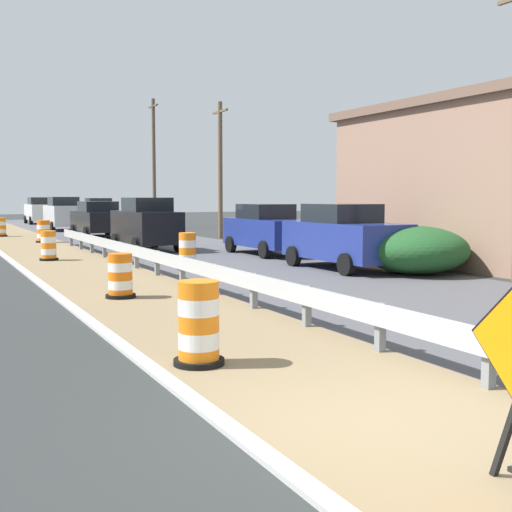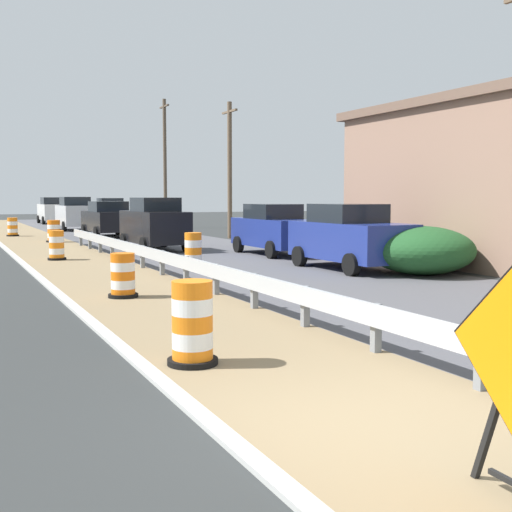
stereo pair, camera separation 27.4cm
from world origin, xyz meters
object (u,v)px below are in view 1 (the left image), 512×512
traffic_barrel_far (49,247)px  traffic_barrel_farthest (1,228)px  traffic_barrel_close (120,278)px  utility_pole_far (154,162)px  traffic_barrel_nearest (199,327)px  utility_pole_mid (220,168)px  traffic_barrel_mid (188,253)px  car_distant_b (63,214)px  car_trailing_far_lane (40,211)px  car_mid_far_lane (344,236)px  car_distant_a (267,229)px  car_lead_near_lane (146,224)px  traffic_barrel_farther (44,232)px  car_trailing_near_lane (99,212)px  car_lead_far_lane (97,219)px

traffic_barrel_far → traffic_barrel_farthest: size_ratio=1.00×
traffic_barrel_far → traffic_barrel_farthest: 15.06m
traffic_barrel_close → utility_pole_far: size_ratio=0.11×
traffic_barrel_nearest → utility_pole_mid: utility_pole_mid is taller
traffic_barrel_mid → car_distant_b: bearing=88.0°
car_trailing_far_lane → car_mid_far_lane: bearing=-175.7°
car_trailing_far_lane → car_distant_a: bearing=-174.5°
traffic_barrel_mid → utility_pole_mid: 14.98m
car_lead_near_lane → car_mid_far_lane: (3.32, -9.41, -0.08)m
car_lead_near_lane → car_mid_far_lane: size_ratio=0.98×
traffic_barrel_farther → car_trailing_near_lane: 16.59m
car_lead_far_lane → car_mid_far_lane: bearing=-172.6°
traffic_barrel_farthest → car_distant_b: 6.69m
utility_pole_far → traffic_barrel_farthest: bearing=-153.5°
utility_pole_mid → car_mid_far_lane: bearing=-99.3°
traffic_barrel_close → utility_pole_far: utility_pole_far is taller
traffic_barrel_close → traffic_barrel_farther: bearing=86.1°
traffic_barrel_farther → utility_pole_mid: (8.83, -1.00, 3.22)m
traffic_barrel_farther → car_trailing_far_lane: size_ratio=0.25×
utility_pole_mid → car_distant_a: bearing=-103.2°
traffic_barrel_nearest → traffic_barrel_farther: 24.75m
car_trailing_far_lane → traffic_barrel_mid: bearing=177.8°
car_mid_far_lane → traffic_barrel_farther: bearing=-159.4°
car_distant_a → traffic_barrel_farthest: bearing=-154.0°
traffic_barrel_close → traffic_barrel_farthest: 24.42m
traffic_barrel_close → car_mid_far_lane: car_mid_far_lane is taller
traffic_barrel_close → car_trailing_near_lane: bearing=77.5°
car_mid_far_lane → car_distant_b: car_distant_b is taller
car_lead_near_lane → car_mid_far_lane: car_lead_near_lane is taller
traffic_barrel_far → traffic_barrel_farther: size_ratio=0.97×
traffic_barrel_mid → traffic_barrel_farthest: (-3.42, 19.80, -0.04)m
car_lead_far_lane → utility_pole_far: utility_pole_far is taller
traffic_barrel_farthest → utility_pole_mid: 12.69m
car_lead_near_lane → car_lead_far_lane: size_ratio=0.94×
car_lead_far_lane → car_trailing_far_lane: (-0.12, 19.02, 0.09)m
car_lead_near_lane → car_trailing_far_lane: bearing=-2.0°
traffic_barrel_farther → car_distant_a: 12.44m
traffic_barrel_farther → car_lead_near_lane: car_lead_near_lane is taller
traffic_barrel_close → utility_pole_far: 31.69m
car_lead_near_lane → car_distant_a: (3.55, -3.91, -0.11)m
traffic_barrel_farthest → utility_pole_mid: bearing=-33.8°
traffic_barrel_farthest → traffic_barrel_nearest: bearing=-90.9°
car_lead_far_lane → car_trailing_far_lane: 19.02m
car_trailing_far_lane → car_distant_b: bearing=178.2°
traffic_barrel_farther → car_lead_near_lane: bearing=-65.3°
traffic_barrel_nearest → traffic_barrel_mid: size_ratio=1.00×
utility_pole_mid → traffic_barrel_mid: bearing=-117.6°
traffic_barrel_farther → car_distant_b: bearing=75.0°
car_trailing_near_lane → traffic_barrel_mid: bearing=-7.5°
car_distant_b → traffic_barrel_far: bearing=168.1°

